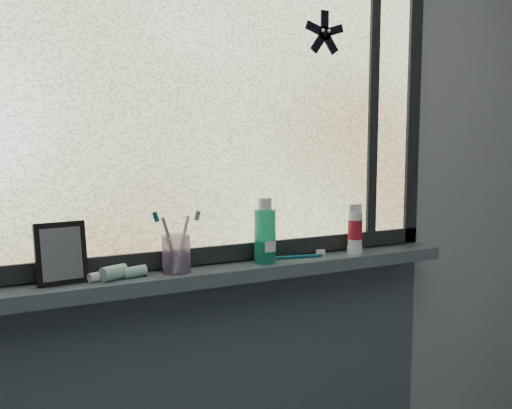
{
  "coord_description": "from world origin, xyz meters",
  "views": [
    {
      "loc": [
        -0.64,
        -0.26,
        1.39
      ],
      "look_at": [
        0.04,
        1.05,
        1.22
      ],
      "focal_mm": 40.0,
      "sensor_mm": 36.0,
      "label": 1
    }
  ],
  "objects": [
    {
      "name": "wall_back",
      "position": [
        0.0,
        1.3,
        1.25
      ],
      "size": [
        3.0,
        0.01,
        2.5
      ],
      "primitive_type": "cube",
      "color": "#9EA3A8",
      "rests_on": "ground"
    },
    {
      "name": "mouthwash_bottle",
      "position": [
        0.16,
        1.22,
        1.12
      ],
      "size": [
        0.08,
        0.08,
        0.16
      ],
      "primitive_type": "cylinder",
      "rotation": [
        0.0,
        0.0,
        0.34
      ],
      "color": "#1E9C7B",
      "rests_on": "windowsill"
    },
    {
      "name": "windowsill",
      "position": [
        0.0,
        1.23,
        1.0
      ],
      "size": [
        1.62,
        0.14,
        0.04
      ],
      "primitive_type": "cube",
      "color": "#444F5B",
      "rests_on": "wall_back"
    },
    {
      "name": "window_pane",
      "position": [
        0.0,
        1.28,
        1.53
      ],
      "size": [
        1.5,
        0.01,
        1.0
      ],
      "primitive_type": "cube",
      "color": "silver",
      "rests_on": "wall_back"
    },
    {
      "name": "frame_mullion",
      "position": [
        0.6,
        1.28,
        1.53
      ],
      "size": [
        0.03,
        0.03,
        1.0
      ],
      "primitive_type": "cube",
      "color": "black",
      "rests_on": "wall_back"
    },
    {
      "name": "cream_tube",
      "position": [
        0.49,
        1.21,
        1.11
      ],
      "size": [
        0.06,
        0.06,
        0.11
      ],
      "primitive_type": "cylinder",
      "rotation": [
        0.0,
        0.0,
        0.36
      ],
      "color": "silver",
      "rests_on": "windowsill"
    },
    {
      "name": "vanity_mirror",
      "position": [
        -0.42,
        1.24,
        1.1
      ],
      "size": [
        0.13,
        0.08,
        0.16
      ],
      "primitive_type": "cube",
      "rotation": [
        0.0,
        0.0,
        0.11
      ],
      "color": "black",
      "rests_on": "windowsill"
    },
    {
      "name": "toothbrush_lying",
      "position": [
        0.27,
        1.23,
        1.03
      ],
      "size": [
        0.23,
        0.07,
        0.02
      ],
      "primitive_type": null,
      "rotation": [
        0.0,
        0.0,
        -0.19
      ],
      "color": "#0B5668",
      "rests_on": "windowsill"
    },
    {
      "name": "starfish_sticker",
      "position": [
        0.4,
        1.27,
        1.72
      ],
      "size": [
        0.15,
        0.02,
        0.15
      ],
      "primitive_type": null,
      "color": "black",
      "rests_on": "window_pane"
    },
    {
      "name": "toothbrush_cup",
      "position": [
        -0.12,
        1.22,
        1.07
      ],
      "size": [
        0.1,
        0.1,
        0.1
      ],
      "primitive_type": "cylinder",
      "rotation": [
        0.0,
        0.0,
        -0.31
      ],
      "color": "#B194C3",
      "rests_on": "windowsill"
    },
    {
      "name": "frame_bottom",
      "position": [
        0.0,
        1.28,
        1.05
      ],
      "size": [
        1.6,
        0.03,
        0.05
      ],
      "primitive_type": "cube",
      "color": "black",
      "rests_on": "windowsill"
    },
    {
      "name": "toothpaste_tube",
      "position": [
        -0.27,
        1.22,
        1.04
      ],
      "size": [
        0.22,
        0.11,
        0.04
      ],
      "primitive_type": null,
      "rotation": [
        0.0,
        0.0,
        0.32
      ],
      "color": "silver",
      "rests_on": "windowsill"
    },
    {
      "name": "frame_right",
      "position": [
        0.78,
        1.28,
        1.53
      ],
      "size": [
        0.05,
        0.03,
        1.1
      ],
      "primitive_type": "cube",
      "color": "black",
      "rests_on": "wall_back"
    }
  ]
}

